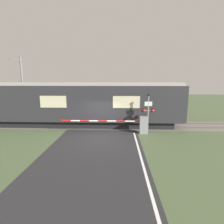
{
  "coord_description": "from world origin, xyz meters",
  "views": [
    {
      "loc": [
        1.4,
        -11.93,
        3.97
      ],
      "look_at": [
        0.84,
        1.6,
        1.53
      ],
      "focal_mm": 28.0,
      "sensor_mm": 36.0,
      "label": 1
    }
  ],
  "objects": [
    {
      "name": "track_bed",
      "position": [
        0.0,
        3.29,
        0.02
      ],
      "size": [
        36.0,
        3.2,
        0.13
      ],
      "color": "#666056",
      "rests_on": "ground_plane"
    },
    {
      "name": "crossing_barrier",
      "position": [
        2.7,
        1.0,
        0.71
      ],
      "size": [
        6.63,
        0.44,
        1.31
      ],
      "color": "gray",
      "rests_on": "ground_plane"
    },
    {
      "name": "ground_plane",
      "position": [
        0.0,
        0.0,
        0.0
      ],
      "size": [
        80.0,
        80.0,
        0.0
      ],
      "primitive_type": "plane",
      "color": "#475638"
    },
    {
      "name": "catenary_pole",
      "position": [
        -8.17,
        5.11,
        3.28
      ],
      "size": [
        0.2,
        1.9,
        6.27
      ],
      "color": "slate",
      "rests_on": "ground_plane"
    },
    {
      "name": "signal_post",
      "position": [
        3.57,
        1.04,
        1.73
      ],
      "size": [
        0.96,
        0.26,
        3.03
      ],
      "color": "gray",
      "rests_on": "ground_plane"
    },
    {
      "name": "train",
      "position": [
        -3.89,
        3.29,
        1.95
      ],
      "size": [
        21.29,
        3.07,
        3.8
      ],
      "color": "black",
      "rests_on": "ground_plane"
    }
  ]
}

